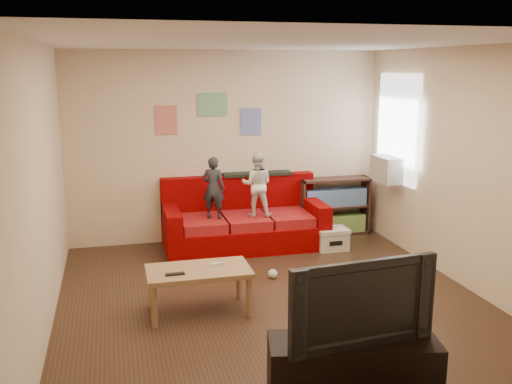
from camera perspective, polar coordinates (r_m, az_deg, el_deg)
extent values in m
cube|color=#3D2719|center=(6.19, 1.85, -11.15)|extent=(4.50, 5.00, 0.01)
cube|color=white|center=(5.68, 2.05, 14.77)|extent=(4.50, 5.00, 0.01)
cube|color=beige|center=(8.19, -2.94, 4.56)|extent=(4.50, 0.01, 2.70)
cube|color=beige|center=(3.53, 13.38, -6.51)|extent=(4.50, 0.01, 2.70)
cube|color=beige|center=(5.61, -20.79, 0.06)|extent=(0.01, 5.00, 2.70)
cube|color=beige|center=(6.76, 20.65, 2.08)|extent=(0.01, 5.00, 2.70)
cube|color=#7A0102|center=(7.99, -1.14, -4.33)|extent=(2.22, 1.00, 0.33)
cube|color=#7A0102|center=(8.24, -1.78, -0.41)|extent=(2.22, 0.20, 0.61)
cube|color=#7A0102|center=(7.75, -8.45, -2.66)|extent=(0.20, 1.00, 0.28)
cube|color=#7A0102|center=(8.18, 5.76, -1.76)|extent=(0.20, 1.00, 0.28)
cube|color=maroon|center=(7.74, -5.40, -3.14)|extent=(0.58, 0.76, 0.13)
cube|color=maroon|center=(7.85, -1.02, -2.86)|extent=(0.58, 0.76, 0.13)
cube|color=maroon|center=(8.01, 3.22, -2.58)|extent=(0.58, 0.76, 0.13)
cube|color=black|center=(8.24, 0.09, 1.84)|extent=(1.00, 0.24, 0.04)
imported|color=#25272D|center=(7.63, -4.28, 0.42)|extent=(0.36, 0.31, 0.84)
imported|color=white|center=(7.75, 0.09, 0.77)|extent=(0.51, 0.44, 0.88)
cube|color=#9E7551|center=(5.86, -5.77, -7.89)|extent=(1.05, 0.58, 0.05)
cylinder|color=#9E7551|center=(5.69, -10.14, -11.24)|extent=(0.06, 0.06, 0.42)
cylinder|color=#9E7551|center=(5.81, -0.70, -10.49)|extent=(0.06, 0.06, 0.42)
cylinder|color=#9E7551|center=(6.12, -10.48, -9.49)|extent=(0.06, 0.06, 0.42)
cylinder|color=#9E7551|center=(6.24, -1.72, -8.85)|extent=(0.06, 0.06, 0.42)
cube|color=black|center=(5.71, -8.11, -8.13)|extent=(0.19, 0.05, 0.02)
cube|color=silver|center=(5.92, -3.92, -7.21)|extent=(0.14, 0.06, 0.03)
cube|color=#3D231D|center=(8.44, 4.51, -1.62)|extent=(0.03, 0.32, 0.85)
cube|color=#3D231D|center=(8.82, 10.89, -1.19)|extent=(0.03, 0.32, 0.85)
cube|color=#3D231D|center=(8.73, 7.69, -4.02)|extent=(1.06, 0.32, 0.03)
cube|color=#3D231D|center=(8.53, 7.85, 1.27)|extent=(1.06, 0.32, 0.03)
cube|color=#3D231D|center=(8.62, 7.77, -1.40)|extent=(1.00, 0.32, 0.03)
cube|color=#5D8C3F|center=(8.69, 7.72, -3.11)|extent=(0.94, 0.27, 0.26)
cube|color=#3F5F8C|center=(8.59, 7.80, -0.49)|extent=(0.94, 0.27, 0.26)
cube|color=white|center=(8.10, 13.97, 6.18)|extent=(0.04, 1.08, 1.48)
cube|color=#B7B2A3|center=(8.12, 13.02, 2.25)|extent=(0.28, 0.55, 0.35)
cube|color=#D87266|center=(8.00, -8.97, 7.12)|extent=(0.30, 0.01, 0.40)
cube|color=#72B27F|center=(8.07, -4.37, 8.70)|extent=(0.42, 0.01, 0.32)
cube|color=#727FCC|center=(8.20, -0.52, 7.05)|extent=(0.30, 0.01, 0.38)
cube|color=beige|center=(7.95, 7.57, -4.85)|extent=(0.41, 0.31, 0.25)
cube|color=beige|center=(7.91, 7.60, -3.81)|extent=(0.43, 0.33, 0.05)
cube|color=black|center=(7.80, 8.01, -5.11)|extent=(0.19, 0.00, 0.06)
cube|color=black|center=(4.56, 9.67, -17.11)|extent=(1.33, 0.67, 0.48)
imported|color=black|center=(4.31, 9.95, -10.49)|extent=(1.16, 0.26, 0.66)
sphere|color=#E8E7C9|center=(6.87, 1.69, -8.18)|extent=(0.13, 0.13, 0.11)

